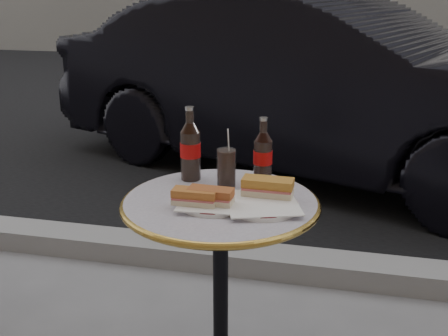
% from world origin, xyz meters
% --- Properties ---
extents(asphalt_road, '(40.00, 8.00, 0.00)m').
position_xyz_m(asphalt_road, '(0.00, 5.00, 0.00)').
color(asphalt_road, black).
rests_on(asphalt_road, ground).
extents(curb, '(40.00, 0.20, 0.12)m').
position_xyz_m(curb, '(0.00, 0.90, 0.05)').
color(curb, gray).
rests_on(curb, ground).
extents(bistro_table, '(0.62, 0.62, 0.73)m').
position_xyz_m(bistro_table, '(0.00, 0.00, 0.37)').
color(bistro_table, '#BAB2C4').
rests_on(bistro_table, ground).
extents(plate_left, '(0.23, 0.23, 0.01)m').
position_xyz_m(plate_left, '(-0.01, -0.05, 0.74)').
color(plate_left, white).
rests_on(plate_left, bistro_table).
extents(plate_right, '(0.25, 0.25, 0.01)m').
position_xyz_m(plate_right, '(0.14, -0.04, 0.74)').
color(plate_right, white).
rests_on(plate_right, bistro_table).
extents(sandwich_left_a, '(0.13, 0.06, 0.05)m').
position_xyz_m(sandwich_left_a, '(-0.06, -0.09, 0.77)').
color(sandwich_left_a, '#B5682E').
rests_on(sandwich_left_a, plate_left).
extents(sandwich_left_b, '(0.14, 0.07, 0.05)m').
position_xyz_m(sandwich_left_b, '(-0.01, -0.07, 0.77)').
color(sandwich_left_b, '#A35329').
rests_on(sandwich_left_b, plate_left).
extents(sandwich_right, '(0.16, 0.08, 0.05)m').
position_xyz_m(sandwich_right, '(0.14, 0.03, 0.77)').
color(sandwich_right, '#B6792E').
rests_on(sandwich_right, plate_right).
extents(cola_bottle_left, '(0.08, 0.08, 0.25)m').
position_xyz_m(cola_bottle_left, '(-0.14, 0.16, 0.86)').
color(cola_bottle_left, black).
rests_on(cola_bottle_left, bistro_table).
extents(cola_bottle_right, '(0.07, 0.07, 0.23)m').
position_xyz_m(cola_bottle_right, '(0.10, 0.17, 0.85)').
color(cola_bottle_right, black).
rests_on(cola_bottle_right, bistro_table).
extents(cola_glass, '(0.08, 0.08, 0.13)m').
position_xyz_m(cola_glass, '(-0.01, 0.12, 0.80)').
color(cola_glass, black).
rests_on(cola_glass, bistro_table).
extents(parked_car, '(2.74, 4.28, 1.33)m').
position_xyz_m(parked_car, '(0.13, 2.54, 0.66)').
color(parked_car, black).
rests_on(parked_car, ground).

